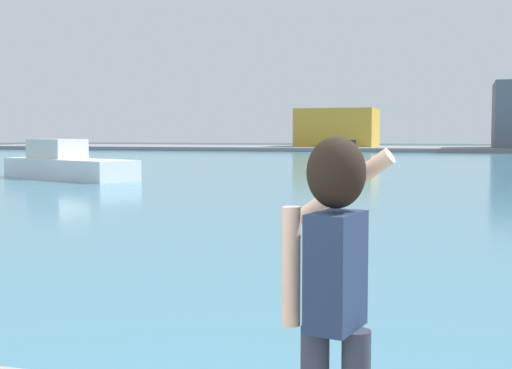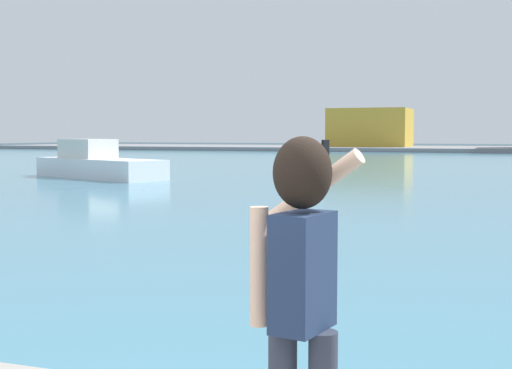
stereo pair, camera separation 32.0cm
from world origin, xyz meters
TOP-DOWN VIEW (x-y plane):
  - ground_plane at (0.00, 50.00)m, footprint 220.00×220.00m
  - harbor_water at (0.00, 52.00)m, footprint 140.00×100.00m
  - far_shore_dock at (0.00, 92.00)m, footprint 140.00×20.00m
  - person_photographer at (0.80, 0.90)m, footprint 0.53×0.57m
  - boat_moored at (-17.75, 27.99)m, footprint 8.58×5.60m
  - warehouse_left at (-15.68, 92.94)m, footprint 10.60×9.07m

SIDE VIEW (x-z plane):
  - ground_plane at x=0.00m, z-range 0.00..0.00m
  - harbor_water at x=0.00m, z-range 0.00..0.02m
  - far_shore_dock at x=0.00m, z-range 0.00..0.51m
  - boat_moored at x=-17.75m, z-range -0.27..1.70m
  - person_photographer at x=0.80m, z-range 0.69..2.43m
  - warehouse_left at x=-15.68m, z-range 0.51..5.69m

